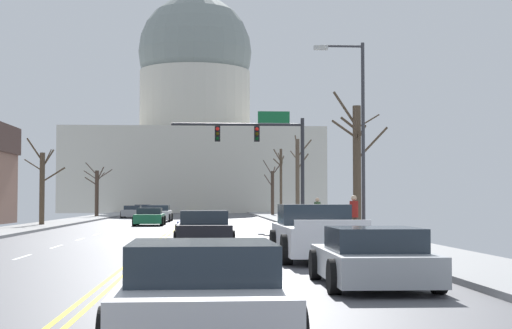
# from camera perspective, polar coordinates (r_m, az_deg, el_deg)

# --- Properties ---
(ground) EXTENTS (20.00, 180.00, 0.20)m
(ground) POSITION_cam_1_polar(r_m,az_deg,el_deg) (32.24, -7.09, -5.56)
(ground) COLOR #4E4E53
(signal_gantry) EXTENTS (7.91, 0.41, 6.83)m
(signal_gantry) POSITION_cam_1_polar(r_m,az_deg,el_deg) (46.42, 0.71, 1.47)
(signal_gantry) COLOR #28282D
(signal_gantry) RESTS_ON ground
(street_lamp_right) EXTENTS (2.05, 0.24, 7.89)m
(street_lamp_right) POSITION_cam_1_polar(r_m,az_deg,el_deg) (31.59, 7.37, 3.02)
(street_lamp_right) COLOR #333338
(street_lamp_right) RESTS_ON ground
(capitol_building) EXTENTS (34.78, 23.86, 33.64)m
(capitol_building) POSITION_cam_1_polar(r_m,az_deg,el_deg) (112.85, -4.48, 2.56)
(capitol_building) COLOR beige
(capitol_building) RESTS_ON ground
(sedan_near_00) EXTENTS (2.23, 4.44, 1.13)m
(sedan_near_00) POSITION_cam_1_polar(r_m,az_deg,el_deg) (42.63, -3.81, -4.14)
(sedan_near_00) COLOR #1E7247
(sedan_near_00) RESTS_ON ground
(sedan_near_01) EXTENTS (2.07, 4.37, 1.18)m
(sedan_near_01) POSITION_cam_1_polar(r_m,az_deg,el_deg) (35.53, -4.16, -4.43)
(sedan_near_01) COLOR navy
(sedan_near_01) RESTS_ON ground
(sedan_near_02) EXTENTS (2.17, 4.63, 1.31)m
(sedan_near_02) POSITION_cam_1_polar(r_m,az_deg,el_deg) (28.57, -3.82, -4.78)
(sedan_near_02) COLOR black
(sedan_near_02) RESTS_ON ground
(pickup_truck_near_03) EXTENTS (2.42, 5.37, 1.57)m
(pickup_truck_near_03) POSITION_cam_1_polar(r_m,az_deg,el_deg) (22.35, 4.44, -5.12)
(pickup_truck_near_03) COLOR silver
(pickup_truck_near_03) RESTS_ON ground
(sedan_near_04) EXTENTS (2.14, 4.25, 1.16)m
(sedan_near_04) POSITION_cam_1_polar(r_m,az_deg,el_deg) (15.59, 8.49, -6.80)
(sedan_near_04) COLOR #9EA3A8
(sedan_near_04) RESTS_ON ground
(sedan_near_05) EXTENTS (2.15, 4.30, 1.22)m
(sedan_near_05) POSITION_cam_1_polar(r_m,az_deg,el_deg) (9.27, -4.00, -9.59)
(sedan_near_05) COLOR silver
(sedan_near_05) RESTS_ON ground
(sedan_oncoming_00) EXTENTS (2.01, 4.24, 1.16)m
(sedan_oncoming_00) POSITION_cam_1_polar(r_m,az_deg,el_deg) (52.32, -7.78, -3.83)
(sedan_oncoming_00) COLOR #1E7247
(sedan_oncoming_00) RESTS_ON ground
(sedan_oncoming_01) EXTENTS (2.13, 4.70, 1.29)m
(sedan_oncoming_01) POSITION_cam_1_polar(r_m,az_deg,el_deg) (61.60, -7.13, -3.60)
(sedan_oncoming_01) COLOR silver
(sedan_oncoming_01) RESTS_ON ground
(sedan_oncoming_02) EXTENTS (1.97, 4.63, 1.15)m
(sedan_oncoming_02) POSITION_cam_1_polar(r_m,az_deg,el_deg) (75.20, -9.01, -3.44)
(sedan_oncoming_02) COLOR #9EA3A8
(sedan_oncoming_02) RESTS_ON ground
(sedan_oncoming_03) EXTENTS (2.20, 4.31, 1.16)m
(sedan_oncoming_03) POSITION_cam_1_polar(r_m,az_deg,el_deg) (87.73, -8.26, -3.31)
(sedan_oncoming_03) COLOR silver
(sedan_oncoming_03) RESTS_ON ground
(bare_tree_00) EXTENTS (1.16, 2.72, 6.52)m
(bare_tree_00) POSITION_cam_1_polar(r_m,az_deg,el_deg) (74.82, 1.81, -1.03)
(bare_tree_00) COLOR #4C3D2D
(bare_tree_00) RESTS_ON ground
(bare_tree_01) EXTENTS (2.65, 2.11, 5.11)m
(bare_tree_01) POSITION_cam_1_polar(r_m,az_deg,el_deg) (76.07, -11.55, -1.92)
(bare_tree_01) COLOR #423328
(bare_tree_01) RESTS_ON ground
(bare_tree_02) EXTENTS (2.09, 1.69, 5.78)m
(bare_tree_02) POSITION_cam_1_polar(r_m,az_deg,el_deg) (82.19, 1.21, -1.92)
(bare_tree_02) COLOR #423328
(bare_tree_02) RESTS_ON ground
(bare_tree_03) EXTENTS (2.59, 1.18, 5.52)m
(bare_tree_03) POSITION_cam_1_polar(r_m,az_deg,el_deg) (51.45, -15.33, -1.44)
(bare_tree_03) COLOR #4C3D2D
(bare_tree_03) RESTS_ON ground
(bare_tree_04) EXTENTS (1.55, 2.82, 6.28)m
(bare_tree_04) POSITION_cam_1_polar(r_m,az_deg,el_deg) (58.50, 3.07, -0.91)
(bare_tree_04) COLOR brown
(bare_tree_04) RESTS_ON ground
(bare_tree_06) EXTENTS (2.44, 2.86, 6.48)m
(bare_tree_06) POSITION_cam_1_polar(r_m,az_deg,el_deg) (35.27, 7.36, -0.00)
(bare_tree_06) COLOR #4C3D2D
(bare_tree_06) RESTS_ON ground
(pedestrian_00) EXTENTS (0.35, 0.34, 1.74)m
(pedestrian_00) POSITION_cam_1_polar(r_m,az_deg,el_deg) (30.76, 7.16, -3.67)
(pedestrian_00) COLOR #4C4238
(pedestrian_00) RESTS_ON ground
(pedestrian_01) EXTENTS (0.35, 0.34, 1.67)m
(pedestrian_01) POSITION_cam_1_polar(r_m,az_deg,el_deg) (41.28, 4.50, -3.47)
(pedestrian_01) COLOR black
(pedestrian_01) RESTS_ON ground
(bicycle_parked) EXTENTS (0.12, 1.77, 0.85)m
(bicycle_parked) POSITION_cam_1_polar(r_m,az_deg,el_deg) (31.67, 7.28, -4.77)
(bicycle_parked) COLOR black
(bicycle_parked) RESTS_ON ground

